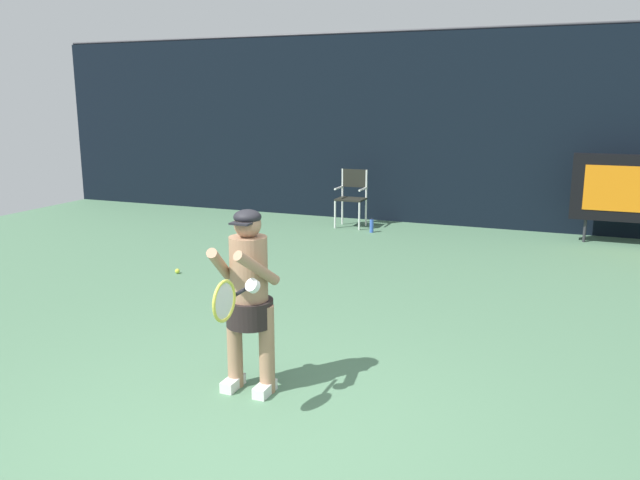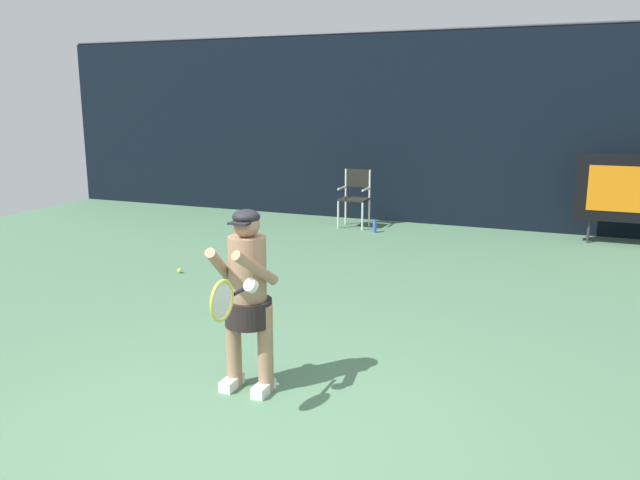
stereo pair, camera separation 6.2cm
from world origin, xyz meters
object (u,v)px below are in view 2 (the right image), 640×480
tennis_ball_loose (180,271)px  water_bottle (375,226)px  umpire_chair (355,194)px  tennis_racket (224,300)px  tennis_player (247,292)px

tennis_ball_loose → water_bottle: bearing=65.4°
umpire_chair → tennis_racket: size_ratio=1.79×
tennis_player → tennis_racket: (0.12, -0.57, 0.12)m
tennis_racket → tennis_ball_loose: size_ratio=8.85×
umpire_chair → tennis_player: tennis_player is taller
tennis_player → umpire_chair: bearing=102.1°
tennis_racket → tennis_ball_loose: tennis_racket is taller
tennis_ball_loose → tennis_player: bearing=-47.0°
tennis_ball_loose → tennis_racket: bearing=-50.9°
umpire_chair → tennis_player: 7.11m
water_bottle → tennis_player: 6.66m
tennis_player → tennis_racket: 0.60m
tennis_player → tennis_racket: size_ratio=2.55×
water_bottle → tennis_racket: tennis_racket is taller
water_bottle → tennis_ball_loose: 4.06m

